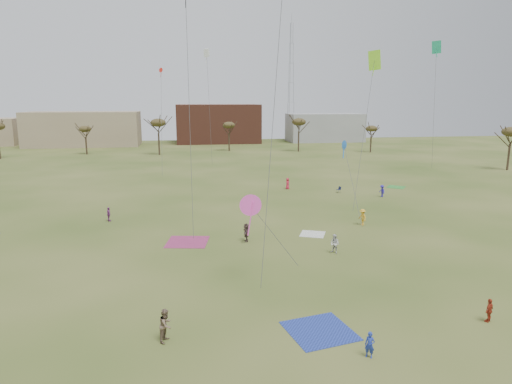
{
  "coord_description": "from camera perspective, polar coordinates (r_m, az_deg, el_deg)",
  "views": [
    {
      "loc": [
        -6.14,
        -25.95,
        13.34
      ],
      "look_at": [
        0.0,
        12.0,
        5.5
      ],
      "focal_mm": 31.69,
      "sensor_mm": 36.0,
      "label": 1
    }
  ],
  "objects": [
    {
      "name": "camp_chair_right",
      "position": [
        67.48,
        10.38,
        0.16
      ],
      "size": [
        0.7,
        0.67,
        0.87
      ],
      "rotation": [
        0.0,
        0.0,
        5.11
      ],
      "color": "#131936",
      "rests_on": "ground"
    },
    {
      "name": "building_brick",
      "position": [
        146.56,
        -4.87,
        8.61
      ],
      "size": [
        26.0,
        16.0,
        12.0
      ],
      "primitive_type": "cube",
      "color": "brown",
      "rests_on": "ground"
    },
    {
      "name": "spectator_fore_a",
      "position": [
        31.84,
        27.36,
        -13.12
      ],
      "size": [
        0.94,
        0.77,
        1.5
      ],
      "primitive_type": "imported",
      "rotation": [
        0.0,
        0.0,
        3.69
      ],
      "color": "#A2311B",
      "rests_on": "ground"
    },
    {
      "name": "radio_tower",
      "position": [
        155.33,
        4.4,
        13.66
      ],
      "size": [
        1.51,
        1.72,
        41.0
      ],
      "color": "#9EA3A8",
      "rests_on": "ground"
    },
    {
      "name": "spectator_fore_c",
      "position": [
        43.46,
        -1.24,
        -5.13
      ],
      "size": [
        0.7,
        1.69,
        1.78
      ],
      "primitive_type": "imported",
      "rotation": [
        0.0,
        0.0,
        4.6
      ],
      "color": "#4F3C38",
      "rests_on": "ground"
    },
    {
      "name": "tree_line",
      "position": [
        105.31,
        -7.45,
        8.03
      ],
      "size": [
        117.44,
        49.32,
        8.91
      ],
      "color": "#3A2B1E",
      "rests_on": "ground"
    },
    {
      "name": "building_grey",
      "position": [
        151.42,
        8.65,
        8.05
      ],
      "size": [
        24.0,
        12.0,
        9.0
      ],
      "primitive_type": "cube",
      "color": "gray",
      "rests_on": "ground"
    },
    {
      "name": "ground",
      "position": [
        29.82,
        3.82,
        -15.08
      ],
      "size": [
        260.0,
        260.0,
        0.0
      ],
      "primitive_type": "plane",
      "color": "#324917",
      "rests_on": "ground"
    },
    {
      "name": "blanket_olive",
      "position": [
        73.8,
        17.26,
        0.59
      ],
      "size": [
        3.61,
        3.61,
        0.03
      ],
      "primitive_type": "cube",
      "rotation": [
        0.0,
        0.0,
        2.48
      ],
      "color": "green",
      "rests_on": "ground"
    },
    {
      "name": "spectator_fore_b",
      "position": [
        26.88,
        -11.3,
        -16.14
      ],
      "size": [
        1.04,
        1.15,
        1.92
      ],
      "primitive_type": "imported",
      "rotation": [
        0.0,
        0.0,
        1.15
      ],
      "color": "#78604C",
      "rests_on": "ground"
    },
    {
      "name": "flyer_far_b",
      "position": [
        69.1,
        4.01,
        1.09
      ],
      "size": [
        0.87,
        0.99,
        1.7
      ],
      "primitive_type": "imported",
      "rotation": [
        0.0,
        0.0,
        1.09
      ],
      "color": "red",
      "rests_on": "ground"
    },
    {
      "name": "blanket_blue",
      "position": [
        28.06,
        8.04,
        -16.98
      ],
      "size": [
        4.32,
        4.32,
        0.03
      ],
      "primitive_type": "cube",
      "rotation": [
        0.0,
        0.0,
        1.77
      ],
      "color": "#23389A",
      "rests_on": "ground"
    },
    {
      "name": "blanket_plum",
      "position": [
        44.0,
        -8.66,
        -6.26
      ],
      "size": [
        4.47,
        4.47,
        0.03
      ],
      "primitive_type": "cube",
      "rotation": [
        0.0,
        0.0,
        1.39
      ],
      "color": "#9D3062",
      "rests_on": "ground"
    },
    {
      "name": "spectator_mid_d",
      "position": [
        53.16,
        -18.09,
        -2.69
      ],
      "size": [
        0.73,
        1.03,
        1.62
      ],
      "primitive_type": "imported",
      "rotation": [
        0.0,
        0.0,
        1.97
      ],
      "color": "#883883",
      "rests_on": "ground"
    },
    {
      "name": "kites_aloft",
      "position": [
        61.33,
        -2.29,
        16.58
      ],
      "size": [
        66.78,
        62.67,
        23.01
      ],
      "color": "#92E926",
      "rests_on": "ground"
    },
    {
      "name": "blanket_cream",
      "position": [
        46.31,
        7.16,
        -5.3
      ],
      "size": [
        3.16,
        3.16,
        0.03
      ],
      "primitive_type": "cube",
      "rotation": [
        0.0,
        0.0,
        1.16
      ],
      "color": "silver",
      "rests_on": "ground"
    },
    {
      "name": "flyer_far_c",
      "position": [
        65.72,
        15.61,
        0.14
      ],
      "size": [
        0.79,
        1.18,
        1.69
      ],
      "primitive_type": "imported",
      "rotation": [
        0.0,
        0.0,
        4.87
      ],
      "color": "#2C23A0",
      "rests_on": "ground"
    },
    {
      "name": "spectator_mid_e",
      "position": [
        40.77,
        9.92,
        -6.47
      ],
      "size": [
        1.03,
        1.06,
        1.73
      ],
      "primitive_type": "imported",
      "rotation": [
        0.0,
        0.0,
        5.38
      ],
      "color": "silver",
      "rests_on": "ground"
    },
    {
      "name": "flyer_near_right",
      "position": [
        25.76,
        14.16,
        -18.2
      ],
      "size": [
        0.62,
        0.59,
        1.43
      ],
      "primitive_type": "imported",
      "rotation": [
        0.0,
        0.0,
        5.64
      ],
      "color": "#213499",
      "rests_on": "ground"
    },
    {
      "name": "building_tan",
      "position": [
        144.12,
        -20.91,
        7.46
      ],
      "size": [
        32.0,
        14.0,
        10.0
      ],
      "primitive_type": "cube",
      "color": "#937F60",
      "rests_on": "ground"
    },
    {
      "name": "flyer_mid_b",
      "position": [
        50.34,
        13.29,
        -3.11
      ],
      "size": [
        0.9,
        1.27,
        1.78
      ],
      "primitive_type": "imported",
      "rotation": [
        0.0,
        0.0,
        4.93
      ],
      "color": "gold",
      "rests_on": "ground"
    }
  ]
}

